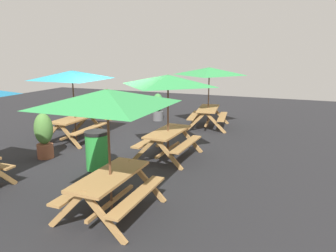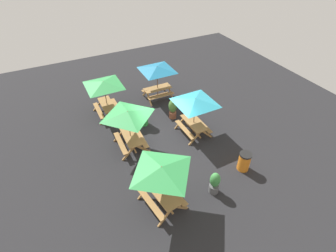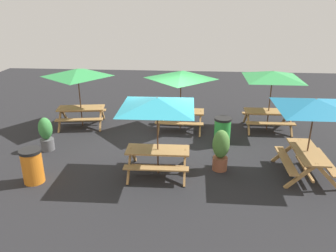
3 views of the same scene
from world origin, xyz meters
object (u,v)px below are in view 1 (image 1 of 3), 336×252
Objects in this scene: picnic_table_3 at (72,80)px; trash_bin_green at (97,150)px; picnic_table_1 at (168,86)px; potted_plant_1 at (44,135)px; picnic_table_0 at (209,76)px; picnic_table_2 at (107,107)px; potted_plant_0 at (158,107)px; trash_bin_orange at (110,108)px.

picnic_table_3 reaches higher than trash_bin_green.
picnic_table_1 is 1.85× the size of potted_plant_1.
picnic_table_0 and picnic_table_2 have the same top height.
picnic_table_3 is at bearing -169.09° from potted_plant_1.
picnic_table_1 reaches higher than potted_plant_0.
potted_plant_0 is (-7.75, -2.47, -1.41)m from picnic_table_2.
trash_bin_green is at bearing -139.98° from picnic_table_2.
potted_plant_0 is (-4.37, -2.23, -1.41)m from picnic_table_1.
trash_bin_orange is (-3.88, -4.26, -1.49)m from picnic_table_1.
potted_plant_1 is (1.81, 0.35, -1.32)m from picnic_table_3.
trash_bin_orange is at bearing -151.34° from trash_bin_green.
picnic_table_0 reaches higher than potted_plant_1.
potted_plant_0 is (-5.88, -0.92, 0.09)m from trash_bin_green.
picnic_table_0 is 4.58m from trash_bin_orange.
picnic_table_2 is 2.24× the size of potted_plant_1.
trash_bin_green is 1.86m from potted_plant_1.
picnic_table_2 is at bearing -7.12° from picnic_table_0.
picnic_table_1 is 3.38m from picnic_table_2.
picnic_table_1 is 5.10m from potted_plant_0.
picnic_table_3 is 2.46× the size of potted_plant_0.
potted_plant_0 is at bearing -162.11° from picnic_table_2.
picnic_table_1 is 2.38× the size of trash_bin_green.
picnic_table_0 reaches higher than potted_plant_0.
trash_bin_orange is (-7.26, -4.50, -1.49)m from picnic_table_2.
picnic_table_3 is at bearing -18.15° from potted_plant_0.
trash_bin_green is at bearing -39.02° from picnic_table_1.
picnic_table_1 is 2.03× the size of potted_plant_0.
picnic_table_3 reaches higher than potted_plant_1.
potted_plant_1 is (5.20, 1.11, 0.17)m from trash_bin_orange.
picnic_table_0 is 2.38× the size of trash_bin_green.
picnic_table_1 is at bearing 139.14° from trash_bin_green.
picnic_table_3 is 2.89× the size of trash_bin_green.
picnic_table_3 is at bearing -135.76° from picnic_table_2.
picnic_table_0 is at bearing 133.14° from picnic_table_3.
picnic_table_2 is at bearing 58.79° from potted_plant_1.
picnic_table_2 reaches higher than trash_bin_orange.
picnic_table_2 is at bearing 5.96° from picnic_table_1.
trash_bin_green is at bearing 8.85° from potted_plant_0.
picnic_table_0 is at bearing 79.28° from potted_plant_0.
picnic_table_1 is 0.83× the size of picnic_table_2.
picnic_table_1 is 3.53m from picnic_table_3.
picnic_table_3 is 4.32m from potted_plant_0.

